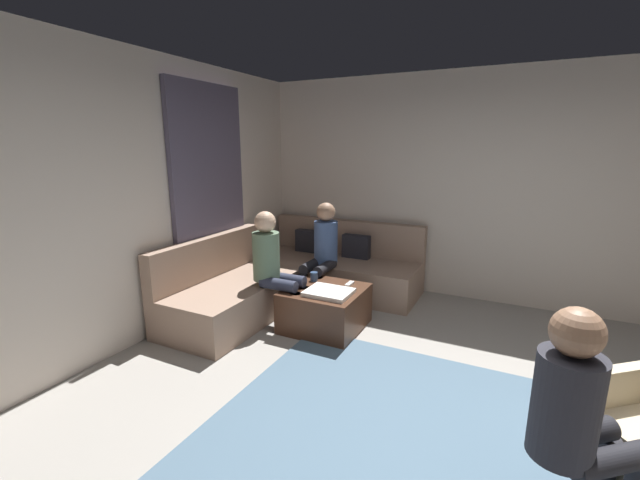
# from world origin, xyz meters

# --- Properties ---
(ground_plane) EXTENTS (6.00, 6.00, 0.10)m
(ground_plane) POSITION_xyz_m (0.00, 0.00, -0.05)
(ground_plane) COLOR gray
(wall_back) EXTENTS (6.00, 0.12, 2.70)m
(wall_back) POSITION_xyz_m (0.00, 2.94, 1.35)
(wall_back) COLOR beige
(wall_back) RESTS_ON ground_plane
(wall_left) EXTENTS (0.12, 6.00, 2.70)m
(wall_left) POSITION_xyz_m (-2.94, 0.00, 1.35)
(wall_left) COLOR beige
(wall_left) RESTS_ON ground_plane
(curtain_panel) EXTENTS (0.06, 1.10, 2.50)m
(curtain_panel) POSITION_xyz_m (-2.84, 1.30, 1.25)
(curtain_panel) COLOR #595166
(curtain_panel) RESTS_ON ground_plane
(area_rug) EXTENTS (2.60, 2.20, 0.01)m
(area_rug) POSITION_xyz_m (-0.20, 0.10, 0.01)
(area_rug) COLOR slate
(area_rug) RESTS_ON ground_plane
(sectional_couch) EXTENTS (2.10, 2.55, 0.87)m
(sectional_couch) POSITION_xyz_m (-2.08, 1.88, 0.28)
(sectional_couch) COLOR #9E7F6B
(sectional_couch) RESTS_ON ground_plane
(ottoman) EXTENTS (0.76, 0.76, 0.42)m
(ottoman) POSITION_xyz_m (-1.43, 1.34, 0.21)
(ottoman) COLOR #4C2D1E
(ottoman) RESTS_ON ground_plane
(folded_blanket) EXTENTS (0.44, 0.36, 0.04)m
(folded_blanket) POSITION_xyz_m (-1.33, 1.22, 0.44)
(folded_blanket) COLOR white
(folded_blanket) RESTS_ON ottoman
(coffee_mug) EXTENTS (0.08, 0.08, 0.10)m
(coffee_mug) POSITION_xyz_m (-1.65, 1.52, 0.47)
(coffee_mug) COLOR #334C72
(coffee_mug) RESTS_ON ottoman
(game_remote) EXTENTS (0.05, 0.15, 0.02)m
(game_remote) POSITION_xyz_m (-1.25, 1.56, 0.43)
(game_remote) COLOR white
(game_remote) RESTS_ON ottoman
(person_on_couch_back) EXTENTS (0.30, 0.60, 1.20)m
(person_on_couch_back) POSITION_xyz_m (-1.75, 1.93, 0.66)
(person_on_couch_back) COLOR black
(person_on_couch_back) RESTS_ON ground_plane
(person_on_couch_side) EXTENTS (0.60, 0.30, 1.20)m
(person_on_couch_side) POSITION_xyz_m (-1.93, 1.18, 0.66)
(person_on_couch_side) COLOR #2D3347
(person_on_couch_side) RESTS_ON ground_plane
(person_on_armchair) EXTENTS (0.56, 0.53, 1.18)m
(person_on_armchair) POSITION_xyz_m (0.62, -0.21, 0.64)
(person_on_armchair) COLOR black
(person_on_armchair) RESTS_ON ground_plane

